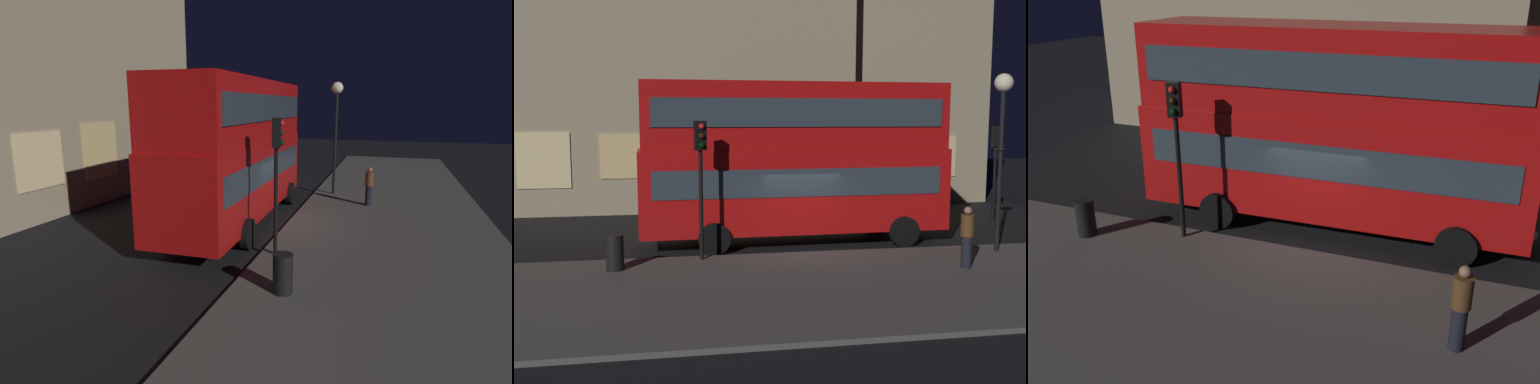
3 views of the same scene
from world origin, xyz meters
TOP-DOWN VIEW (x-y plane):
  - ground_plane at (0.00, 0.00)m, footprint 80.00×80.00m
  - sidewalk_slab at (0.00, -4.54)m, footprint 44.00×7.51m
  - building_with_clock at (-4.18, 13.33)m, footprint 17.39×10.12m
  - building_plain_facade at (5.14, 14.12)m, footprint 13.62×9.52m
  - double_decker_bus at (0.00, 1.20)m, footprint 10.52×3.07m
  - traffic_light_near_kerb at (-3.28, -1.26)m, footprint 0.37×0.39m
  - traffic_light_far_side at (9.27, 4.20)m, footprint 0.36×0.38m
  - street_lamp at (5.93, -1.73)m, footprint 0.56×0.56m
  - pedestrian at (3.92, -3.57)m, footprint 0.37×0.37m
  - litter_bin at (-5.72, -2.11)m, footprint 0.49×0.49m

SIDE VIEW (x-z plane):
  - ground_plane at x=0.00m, z-range 0.00..0.00m
  - sidewalk_slab at x=0.00m, z-range 0.00..0.12m
  - litter_bin at x=-5.72m, z-range 0.12..1.10m
  - pedestrian at x=3.92m, z-range 0.14..1.87m
  - traffic_light_far_side at x=9.27m, z-range 0.87..4.81m
  - double_decker_bus at x=0.00m, z-range 0.32..5.76m
  - traffic_light_near_kerb at x=-3.28m, z-range 1.01..5.09m
  - street_lamp at x=5.93m, z-range 1.60..7.11m
  - building_with_clock at x=-4.18m, z-range 0.00..14.68m
  - building_plain_facade at x=5.14m, z-range 0.00..17.18m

